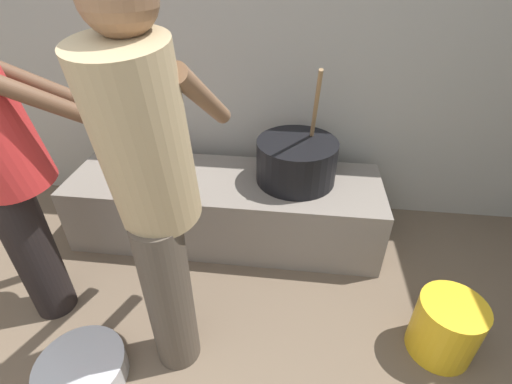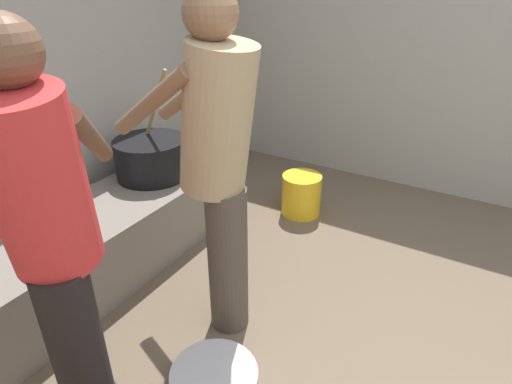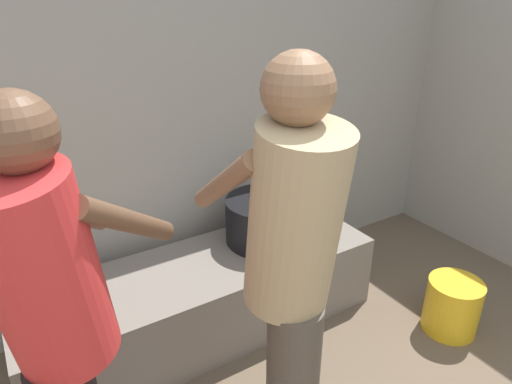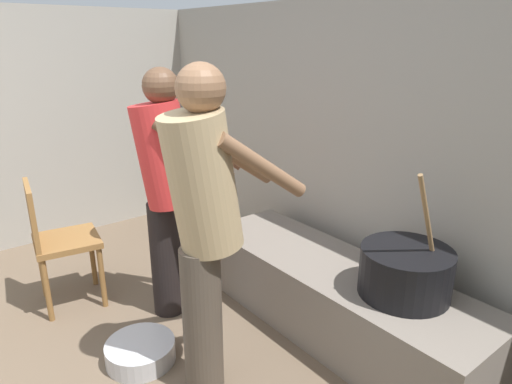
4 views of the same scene
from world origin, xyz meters
TOP-DOWN VIEW (x-y plane):
  - block_enclosure_rear at (0.00, 2.62)m, footprint 5.03×0.20m
  - hearth_ledge at (0.21, 2.10)m, footprint 1.95×0.60m
  - cooking_pot_main at (0.65, 2.14)m, footprint 0.48×0.48m
  - cook_in_tan_shirt at (0.14, 1.23)m, footprint 0.37×0.70m
  - cook_in_red_shirt at (-0.58, 1.41)m, footprint 0.71×0.68m
  - bucket_yellow_plastic at (1.39, 1.37)m, footprint 0.30×0.30m
  - metal_mixing_bowl at (-0.26, 1.01)m, footprint 0.39×0.39m

SIDE VIEW (x-z plane):
  - metal_mixing_bowl at x=-0.26m, z-range 0.00..0.12m
  - bucket_yellow_plastic at x=1.39m, z-range 0.00..0.32m
  - hearth_ledge at x=0.21m, z-range 0.00..0.44m
  - cooking_pot_main at x=0.65m, z-range 0.21..0.93m
  - cook_in_red_shirt at x=-0.58m, z-range 0.11..1.70m
  - cook_in_tan_shirt at x=0.14m, z-range 0.12..1.77m
  - block_enclosure_rear at x=0.00m, z-range 0.00..2.00m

